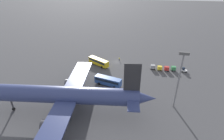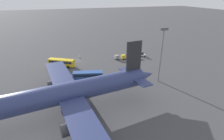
{
  "view_description": "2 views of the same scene",
  "coord_description": "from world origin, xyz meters",
  "px_view_note": "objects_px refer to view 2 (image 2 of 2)",
  "views": [
    {
      "loc": [
        -12.48,
        78.07,
        36.6
      ],
      "look_at": [
        -0.8,
        17.01,
        4.15
      ],
      "focal_mm": 28.0,
      "sensor_mm": 36.0,
      "label": 1
    },
    {
      "loc": [
        9.71,
        77.72,
        28.81
      ],
      "look_at": [
        -9.42,
        21.25,
        2.46
      ],
      "focal_mm": 28.0,
      "sensor_mm": 36.0,
      "label": 2
    }
  ],
  "objects_px": {
    "cargo_cart_yellow": "(123,57)",
    "cargo_cart_grey": "(117,57)",
    "shuttle_bus_near": "(61,62)",
    "worker_person": "(80,57)",
    "airplane": "(62,94)",
    "baggage_tug": "(143,55)",
    "shuttle_bus_far": "(88,75)",
    "cargo_cart_red": "(129,56)",
    "cargo_cart_green": "(134,55)"
  },
  "relations": [
    {
      "from": "cargo_cart_green",
      "to": "cargo_cart_grey",
      "type": "relative_size",
      "value": 1.0
    },
    {
      "from": "shuttle_bus_far",
      "to": "cargo_cart_yellow",
      "type": "relative_size",
      "value": 5.2
    },
    {
      "from": "shuttle_bus_far",
      "to": "cargo_cart_green",
      "type": "distance_m",
      "value": 31.42
    },
    {
      "from": "shuttle_bus_far",
      "to": "cargo_cart_grey",
      "type": "relative_size",
      "value": 5.2
    },
    {
      "from": "cargo_cart_red",
      "to": "cargo_cart_yellow",
      "type": "bearing_deg",
      "value": 2.41
    },
    {
      "from": "airplane",
      "to": "cargo_cart_green",
      "type": "bearing_deg",
      "value": -142.64
    },
    {
      "from": "shuttle_bus_near",
      "to": "cargo_cart_grey",
      "type": "relative_size",
      "value": 5.23
    },
    {
      "from": "baggage_tug",
      "to": "cargo_cart_yellow",
      "type": "bearing_deg",
      "value": 7.88
    },
    {
      "from": "worker_person",
      "to": "shuttle_bus_far",
      "type": "bearing_deg",
      "value": 88.05
    },
    {
      "from": "baggage_tug",
      "to": "worker_person",
      "type": "bearing_deg",
      "value": -7.37
    },
    {
      "from": "baggage_tug",
      "to": "cargo_cart_red",
      "type": "distance_m",
      "value": 7.46
    },
    {
      "from": "airplane",
      "to": "cargo_cart_grey",
      "type": "relative_size",
      "value": 26.22
    },
    {
      "from": "baggage_tug",
      "to": "worker_person",
      "type": "xyz_separation_m",
      "value": [
        29.91,
        -6.66,
        -0.07
      ]
    },
    {
      "from": "baggage_tug",
      "to": "cargo_cart_yellow",
      "type": "relative_size",
      "value": 1.2
    },
    {
      "from": "cargo_cart_green",
      "to": "cargo_cart_grey",
      "type": "bearing_deg",
      "value": 1.29
    },
    {
      "from": "airplane",
      "to": "worker_person",
      "type": "height_order",
      "value": "airplane"
    },
    {
      "from": "baggage_tug",
      "to": "worker_person",
      "type": "relative_size",
      "value": 1.44
    },
    {
      "from": "shuttle_bus_far",
      "to": "baggage_tug",
      "type": "xyz_separation_m",
      "value": [
        -30.71,
        -16.86,
        -1.02
      ]
    },
    {
      "from": "baggage_tug",
      "to": "cargo_cart_yellow",
      "type": "height_order",
      "value": "baggage_tug"
    },
    {
      "from": "shuttle_bus_near",
      "to": "cargo_cart_grey",
      "type": "distance_m",
      "value": 25.34
    },
    {
      "from": "cargo_cart_yellow",
      "to": "cargo_cart_grey",
      "type": "distance_m",
      "value": 3.08
    },
    {
      "from": "shuttle_bus_near",
      "to": "cargo_cart_red",
      "type": "relative_size",
      "value": 5.23
    },
    {
      "from": "cargo_cart_yellow",
      "to": "cargo_cart_grey",
      "type": "bearing_deg",
      "value": -11.58
    },
    {
      "from": "airplane",
      "to": "shuttle_bus_near",
      "type": "height_order",
      "value": "airplane"
    },
    {
      "from": "shuttle_bus_far",
      "to": "cargo_cart_yellow",
      "type": "bearing_deg",
      "value": -126.73
    },
    {
      "from": "shuttle_bus_near",
      "to": "worker_person",
      "type": "bearing_deg",
      "value": -110.2
    },
    {
      "from": "worker_person",
      "to": "cargo_cart_red",
      "type": "distance_m",
      "value": 23.54
    },
    {
      "from": "shuttle_bus_near",
      "to": "shuttle_bus_far",
      "type": "height_order",
      "value": "shuttle_bus_far"
    },
    {
      "from": "airplane",
      "to": "cargo_cart_yellow",
      "type": "distance_m",
      "value": 45.81
    },
    {
      "from": "cargo_cart_grey",
      "to": "cargo_cart_yellow",
      "type": "bearing_deg",
      "value": 168.42
    },
    {
      "from": "airplane",
      "to": "worker_person",
      "type": "relative_size",
      "value": 31.4
    },
    {
      "from": "shuttle_bus_near",
      "to": "cargo_cart_yellow",
      "type": "bearing_deg",
      "value": -148.97
    },
    {
      "from": "baggage_tug",
      "to": "cargo_cart_grey",
      "type": "distance_m",
      "value": 13.48
    },
    {
      "from": "shuttle_bus_far",
      "to": "worker_person",
      "type": "height_order",
      "value": "shuttle_bus_far"
    },
    {
      "from": "baggage_tug",
      "to": "cargo_cart_grey",
      "type": "bearing_deg",
      "value": 4.65
    },
    {
      "from": "cargo_cart_grey",
      "to": "baggage_tug",
      "type": "bearing_deg",
      "value": 179.46
    },
    {
      "from": "baggage_tug",
      "to": "cargo_cart_red",
      "type": "height_order",
      "value": "baggage_tug"
    },
    {
      "from": "cargo_cart_yellow",
      "to": "airplane",
      "type": "bearing_deg",
      "value": 48.89
    },
    {
      "from": "shuttle_bus_far",
      "to": "worker_person",
      "type": "distance_m",
      "value": 23.57
    },
    {
      "from": "shuttle_bus_near",
      "to": "cargo_cart_green",
      "type": "bearing_deg",
      "value": -147.59
    },
    {
      "from": "airplane",
      "to": "cargo_cart_yellow",
      "type": "bearing_deg",
      "value": -138.07
    },
    {
      "from": "airplane",
      "to": "baggage_tug",
      "type": "relative_size",
      "value": 21.79
    },
    {
      "from": "shuttle_bus_far",
      "to": "worker_person",
      "type": "bearing_deg",
      "value": -77.62
    },
    {
      "from": "airplane",
      "to": "baggage_tug",
      "type": "distance_m",
      "value": 53.58
    },
    {
      "from": "shuttle_bus_near",
      "to": "cargo_cart_green",
      "type": "relative_size",
      "value": 5.23
    },
    {
      "from": "airplane",
      "to": "worker_person",
      "type": "xyz_separation_m",
      "value": [
        -10.46,
        -41.44,
        -5.64
      ]
    },
    {
      "from": "airplane",
      "to": "cargo_cart_red",
      "type": "distance_m",
      "value": 47.92
    },
    {
      "from": "shuttle_bus_near",
      "to": "baggage_tug",
      "type": "xyz_separation_m",
      "value": [
        -38.8,
        -0.45,
        -0.99
      ]
    },
    {
      "from": "shuttle_bus_far",
      "to": "cargo_cart_red",
      "type": "distance_m",
      "value": 28.53
    },
    {
      "from": "shuttle_bus_near",
      "to": "worker_person",
      "type": "relative_size",
      "value": 6.27
    }
  ]
}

